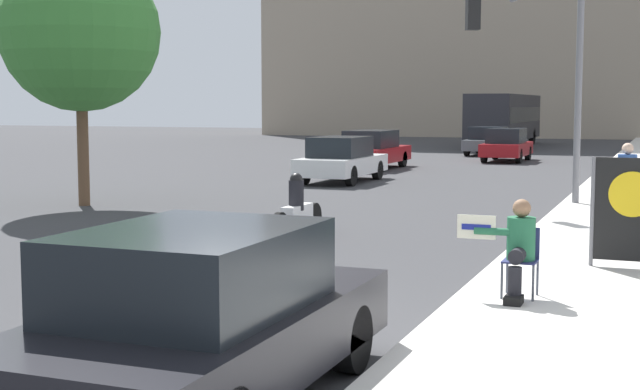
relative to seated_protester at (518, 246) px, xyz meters
name	(u,v)px	position (x,y,z in m)	size (l,w,h in m)	color
ground_plane	(257,333)	(-2.48, -2.10, -0.80)	(160.00, 160.00, 0.00)	#38383A
seated_protester	(518,246)	(0.00, 0.00, 0.00)	(0.97, 0.77, 1.19)	#474C56
pedestrian_behind	(626,187)	(0.93, 6.41, 0.19)	(0.34, 0.34, 1.64)	#334775
traffic_light_pole	(537,54)	(-1.33, 10.75, 2.88)	(2.59, 2.36, 5.20)	slate
parked_car_curbside	(201,318)	(-1.87, -4.40, -0.06)	(1.88, 4.16, 1.50)	black
car_on_road_nearest	(341,160)	(-8.27, 16.33, -0.07)	(1.78, 4.29, 1.48)	white
car_on_road_midblock	(372,150)	(-9.23, 22.40, -0.05)	(1.82, 4.72, 1.52)	maroon
car_on_road_distant	(507,145)	(-5.14, 29.06, -0.08)	(1.71, 4.20, 1.47)	maroon
car_on_road_far_lane	(489,141)	(-6.91, 34.06, -0.09)	(1.81, 4.55, 1.41)	#565B60
city_bus_on_road	(505,117)	(-7.75, 43.48, 0.99)	(2.55, 12.01, 3.11)	#232328
motorcycle_on_road	(297,211)	(-4.76, 4.38, -0.27)	(0.28, 2.24, 1.24)	white
street_tree_near_curb	(80,32)	(-11.88, 7.61, 3.46)	(3.91, 3.91, 6.23)	brown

